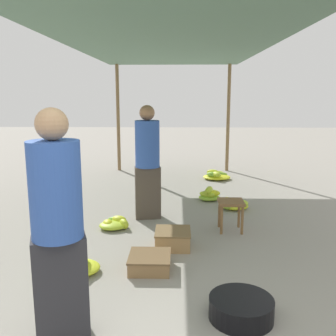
# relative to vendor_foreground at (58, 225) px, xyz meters

# --- Properties ---
(canopy_post_back_left) EXTENTS (0.08, 0.08, 2.54)m
(canopy_post_back_left) POSITION_rel_vendor_foreground_xyz_m (-0.59, 6.52, 0.37)
(canopy_post_back_left) COLOR olive
(canopy_post_back_left) RESTS_ON ground
(canopy_post_back_right) EXTENTS (0.08, 0.08, 2.54)m
(canopy_post_back_right) POSITION_rel_vendor_foreground_xyz_m (2.06, 6.52, 0.37)
(canopy_post_back_right) COLOR olive
(canopy_post_back_right) RESTS_ON ground
(canopy_tarp) EXTENTS (3.05, 7.39, 0.04)m
(canopy_tarp) POSITION_rel_vendor_foreground_xyz_m (0.73, 3.02, 1.66)
(canopy_tarp) COLOR #567A60
(canopy_tarp) RESTS_ON canopy_post_front_left
(vendor_foreground) EXTENTS (0.47, 0.47, 1.74)m
(vendor_foreground) POSITION_rel_vendor_foreground_xyz_m (0.00, 0.00, 0.00)
(vendor_foreground) COLOR #2D2D33
(vendor_foreground) RESTS_ON ground
(stool) EXTENTS (0.34, 0.34, 0.42)m
(stool) POSITION_rel_vendor_foreground_xyz_m (1.58, 2.34, -0.56)
(stool) COLOR brown
(stool) RESTS_ON ground
(basin_black) EXTENTS (0.53, 0.53, 0.18)m
(basin_black) POSITION_rel_vendor_foreground_xyz_m (1.39, 0.28, -0.81)
(basin_black) COLOR black
(basin_black) RESTS_ON ground
(banana_pile_left_0) EXTENTS (0.49, 0.51, 0.26)m
(banana_pile_left_0) POSITION_rel_vendor_foreground_xyz_m (-0.20, 1.07, -0.82)
(banana_pile_left_0) COLOR #A9C82E
(banana_pile_left_0) RESTS_ON ground
(banana_pile_left_1) EXTENTS (0.44, 0.40, 0.15)m
(banana_pile_left_1) POSITION_rel_vendor_foreground_xyz_m (-0.01, 2.40, -0.84)
(banana_pile_left_1) COLOR #C7D428
(banana_pile_left_1) RESTS_ON ground
(banana_pile_right_0) EXTENTS (0.60, 0.60, 0.21)m
(banana_pile_right_0) POSITION_rel_vendor_foreground_xyz_m (1.71, 5.57, -0.82)
(banana_pile_right_0) COLOR #C7D429
(banana_pile_right_0) RESTS_ON ground
(banana_pile_right_1) EXTENTS (0.48, 0.47, 0.19)m
(banana_pile_right_1) POSITION_rel_vendor_foreground_xyz_m (1.78, 3.34, -0.82)
(banana_pile_right_1) COLOR #ABC92E
(banana_pile_right_1) RESTS_ON ground
(banana_pile_right_2) EXTENTS (0.39, 0.46, 0.25)m
(banana_pile_right_2) POSITION_rel_vendor_foreground_xyz_m (1.42, 3.85, -0.81)
(banana_pile_right_2) COLOR #B0CB2D
(banana_pile_right_2) RESTS_ON ground
(crate_near) EXTENTS (0.44, 0.44, 0.16)m
(crate_near) POSITION_rel_vendor_foreground_xyz_m (0.57, 1.15, -0.82)
(crate_near) COLOR olive
(crate_near) RESTS_ON ground
(crate_mid) EXTENTS (0.43, 0.43, 0.21)m
(crate_mid) POSITION_rel_vendor_foreground_xyz_m (0.81, 1.75, -0.79)
(crate_mid) COLOR #9E7A4C
(crate_mid) RESTS_ON ground
(shopper_walking_mid) EXTENTS (0.41, 0.41, 1.68)m
(shopper_walking_mid) POSITION_rel_vendor_foreground_xyz_m (0.42, 2.86, -0.03)
(shopper_walking_mid) COLOR #4C4238
(shopper_walking_mid) RESTS_ON ground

